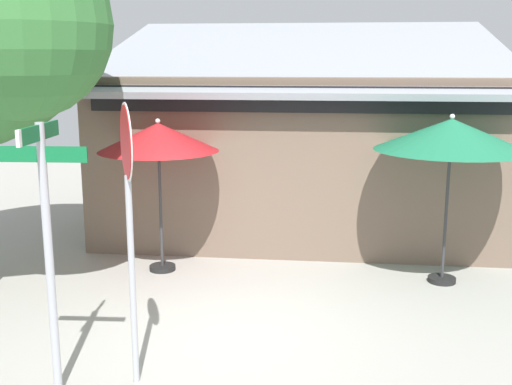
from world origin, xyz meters
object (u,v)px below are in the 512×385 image
Objects in this scene: patio_umbrella_forest_green_center at (451,135)px; patio_umbrella_crimson_left at (158,138)px; stop_sign at (128,190)px; street_sign_post at (47,230)px.

patio_umbrella_crimson_left is at bearing 179.32° from patio_umbrella_forest_green_center.
stop_sign is at bearing -137.06° from patio_umbrella_forest_green_center.
patio_umbrella_forest_green_center is at bearing 42.94° from stop_sign.
street_sign_post is at bearing -139.93° from patio_umbrella_forest_green_center.
street_sign_post is 0.94× the size of stop_sign.
patio_umbrella_crimson_left is 0.95× the size of patio_umbrella_forest_green_center.
patio_umbrella_forest_green_center is at bearing -0.68° from patio_umbrella_crimson_left.
patio_umbrella_crimson_left is (-0.69, 3.71, 0.07)m from stop_sign.
stop_sign is (0.78, 0.30, 0.37)m from street_sign_post.
patio_umbrella_forest_green_center is at bearing 40.07° from street_sign_post.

